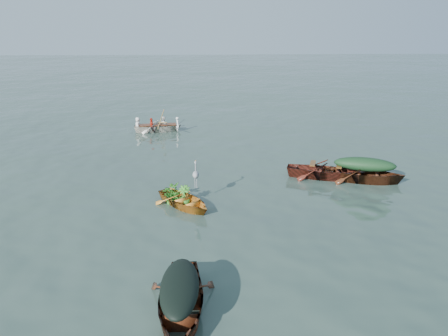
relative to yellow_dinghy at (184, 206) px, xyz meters
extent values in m
plane|color=#33483E|center=(2.35, -1.06, 0.00)|extent=(140.00, 140.00, 0.00)
imported|color=orange|center=(0.00, 0.00, 0.00)|extent=(2.84, 3.08, 0.78)
imported|color=#522913|center=(0.12, -5.68, 0.00)|extent=(1.52, 3.98, 1.01)
imported|color=#4C2A11|center=(6.81, 2.03, 0.00)|extent=(4.38, 2.55, 0.96)
imported|color=maroon|center=(5.44, 2.48, 0.00)|extent=(4.34, 2.51, 0.95)
imported|color=white|center=(-1.83, 10.51, 0.00)|extent=(3.76, 1.51, 0.83)
ellipsoid|color=black|center=(0.12, -5.68, 0.70)|extent=(0.84, 2.19, 0.40)
ellipsoid|color=#16361C|center=(6.81, 2.03, 0.74)|extent=(2.41, 1.40, 0.52)
imported|color=#26721D|center=(-0.33, 0.44, 0.69)|extent=(1.11, 1.14, 0.60)
imported|color=silver|center=(-1.83, 10.51, 0.80)|extent=(2.65, 1.27, 0.76)
camera|label=1|loc=(0.64, -13.46, 5.90)|focal=35.00mm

